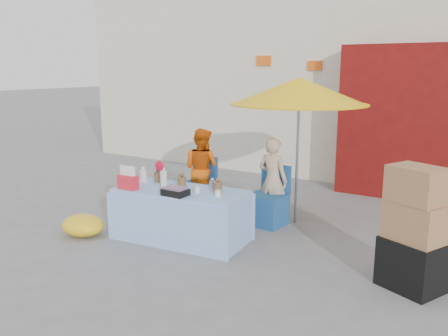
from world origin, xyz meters
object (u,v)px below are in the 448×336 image
Objects in this scene: vendor_orange at (202,169)px; umbrella at (299,92)px; chair_left at (197,195)px; chair_right at (268,207)px; box_stack at (415,234)px; market_table at (181,214)px; vendor_beige at (273,180)px.

umbrella is (1.55, 0.15, 1.25)m from vendor_orange.
vendor_orange is (-0.00, 0.13, 0.39)m from chair_left.
chair_right is 0.66× the size of vendor_orange.
box_stack is at bearing -20.44° from chair_right.
vendor_orange is at bearing 95.03° from chair_left.
market_table is 1.48m from vendor_beige.
vendor_orange is 1.01× the size of box_stack.
chair_left is 0.68× the size of vendor_beige.
chair_left is 0.67× the size of box_stack.
box_stack reaches higher than chair_left.
chair_right is at bearing 178.37° from vendor_orange.
box_stack is at bearing 156.72° from vendor_beige.
chair_right is at bearing 155.06° from box_stack.
umbrella reaches higher than box_stack.
vendor_beige is at bearing -175.50° from vendor_orange.
market_table is 1.44m from vendor_orange.
box_stack is at bearing -3.68° from market_table.
market_table is at bearing -59.39° from chair_left.
chair_right is 0.39m from vendor_beige.
chair_right is (0.69, 1.15, -0.09)m from market_table.
vendor_beige is 1.31m from umbrella.
chair_left is 0.66× the size of vendor_orange.
vendor_orange is at bearing 4.50° from vendor_beige.
chair_left is 0.41× the size of umbrella.
chair_right is (1.25, 0.00, 0.00)m from chair_left.
vendor_beige is (1.25, 0.13, 0.37)m from chair_left.
vendor_beige is (1.25, -0.00, -0.02)m from vendor_orange.
vendor_beige is at bearing 10.63° from chair_left.
chair_left and chair_right have the same top height.
vendor_orange reaches higher than box_stack.
market_table is at bearing -177.10° from box_stack.
chair_left is 2.27m from umbrella.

